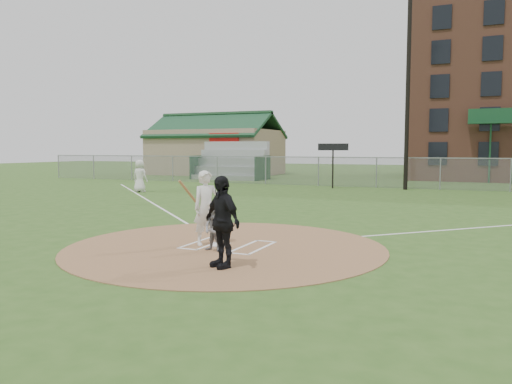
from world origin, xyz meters
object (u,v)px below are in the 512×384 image
at_px(home_plate, 221,245).
at_px(umpire, 222,222).
at_px(ondeck_player, 140,176).
at_px(batter_at_plate, 206,208).
at_px(catcher, 214,229).

xyz_separation_m(home_plate, umpire, (1.16, -2.13, 0.99)).
relative_size(umpire, ondeck_player, 1.04).
bearing_deg(home_plate, ondeck_player, 133.52).
bearing_deg(ondeck_player, batter_at_plate, 132.00).
distance_m(home_plate, ondeck_player, 17.67).
distance_m(catcher, ondeck_player, 18.32).
relative_size(ondeck_player, batter_at_plate, 0.96).
height_order(umpire, ondeck_player, umpire).
bearing_deg(home_plate, umpire, -61.45).
relative_size(catcher, batter_at_plate, 0.56).
distance_m(home_plate, catcher, 0.92).
height_order(catcher, ondeck_player, ondeck_player).
relative_size(home_plate, ondeck_player, 0.24).
bearing_deg(batter_at_plate, home_plate, 9.79).
bearing_deg(batter_at_plate, ondeck_player, 132.45).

